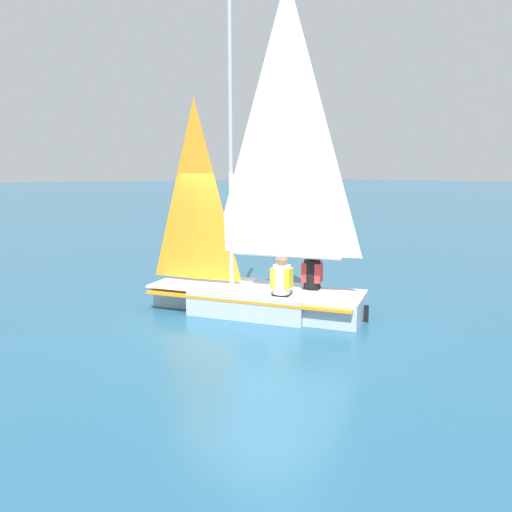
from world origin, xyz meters
TOP-DOWN VIEW (x-y plane):
  - ground_plane at (0.00, 0.00)m, footprint 260.00×260.00m
  - sailboat_main at (-0.03, -0.02)m, footprint 3.95×3.27m
  - sailor_helm at (-0.68, -0.05)m, footprint 0.43×0.41m
  - sailor_crew at (-0.63, -0.80)m, footprint 0.43×0.41m

SIDE VIEW (x-z plane):
  - ground_plane at x=0.00m, z-range 0.00..0.00m
  - sailor_helm at x=-0.68m, z-range 0.05..1.21m
  - sailor_crew at x=-0.63m, z-range 0.05..1.21m
  - sailboat_main at x=-0.03m, z-range -2.05..3.77m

